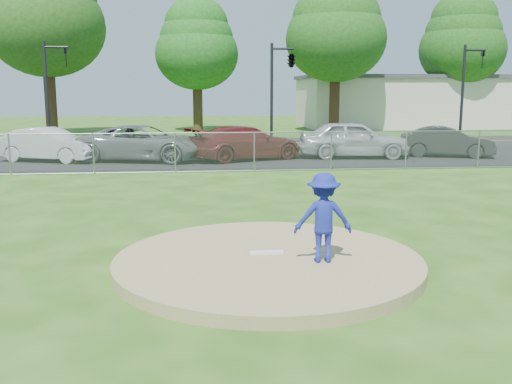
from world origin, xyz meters
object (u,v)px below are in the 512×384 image
tree_center (197,44)px  parked_car_pearl (354,139)px  tree_left (45,11)px  traffic_signal_left (51,85)px  traffic_signal_right (467,85)px  tree_far_right (463,39)px  parked_car_gray (143,143)px  pitcher (323,218)px  traffic_cone (74,156)px  commercial_building (398,101)px  tree_right (336,26)px  parked_car_white (49,145)px  parked_car_darkred (246,143)px  traffic_signal_center (289,62)px  parked_car_charcoal (447,142)px

tree_center → parked_car_pearl: (7.01, -18.00, -5.60)m
tree_left → traffic_signal_left: (2.24, -9.00, -4.88)m
traffic_signal_right → parked_car_pearl: traffic_signal_right is taller
tree_far_right → parked_car_gray: size_ratio=1.91×
tree_center → pitcher: tree_center is taller
traffic_cone → parked_car_gray: (2.87, 0.53, 0.47)m
commercial_building → tree_right: size_ratio=1.41×
parked_car_white → parked_car_darkred: 8.60m
traffic_signal_left → traffic_signal_center: 12.79m
tree_center → parked_car_darkred: (2.00, -18.26, -5.70)m
parked_car_darkred → parked_car_pearl: 5.01m
tree_right → traffic_cone: bearing=-132.6°
tree_left → parked_car_darkred: size_ratio=2.41×
traffic_signal_center → pitcher: (-3.08, -22.35, -3.65)m
tree_left → tree_center: bearing=16.7°
parked_car_gray → parked_car_pearl: (9.52, 0.19, 0.08)m
tree_right → tree_far_right: 11.42m
tree_left → tree_far_right: tree_left is taller
tree_right → tree_far_right: (11.00, 3.00, -0.59)m
commercial_building → traffic_cone: (-22.38, -22.72, -1.84)m
traffic_signal_center → commercial_building: bearing=53.1°
pitcher → parked_car_pearl: 17.13m
traffic_signal_right → parked_car_charcoal: traffic_signal_right is taller
tree_far_right → pitcher: tree_far_right is taller
traffic_signal_center → traffic_cone: size_ratio=8.98×
tree_far_right → traffic_signal_left: bearing=-155.7°
traffic_signal_left → parked_car_pearl: traffic_signal_left is taller
tree_center → parked_car_charcoal: size_ratio=2.32×
parked_car_darkred → parked_car_charcoal: 9.46m
tree_left → parked_car_darkred: (12.00, -15.26, -7.48)m
parked_car_charcoal → pitcher: bearing=168.9°
parked_car_gray → traffic_signal_right: bearing=-56.9°
pitcher → parked_car_pearl: size_ratio=0.30×
tree_center → traffic_signal_left: 14.63m
traffic_signal_center → parked_car_darkred: 7.92m
traffic_signal_right → parked_car_pearl: (-8.23, -6.00, -2.49)m
traffic_signal_center → parked_car_gray: bearing=-140.4°
pitcher → parked_car_white: (-8.48, 16.41, -0.22)m
commercial_building → parked_car_gray: (-19.51, -22.20, -1.37)m
tree_left → traffic_signal_right: size_ratio=2.24×
tree_center → pitcher: bearing=-86.8°
parked_car_pearl → parked_car_charcoal: parked_car_pearl is taller
tree_left → parked_car_pearl: bearing=-41.4°
tree_left → tree_center: (10.00, 3.00, -1.77)m
commercial_building → tree_far_right: tree_far_right is taller
pitcher → parked_car_gray: bearing=-70.8°
parked_car_gray → parked_car_pearl: 9.52m
commercial_building → parked_car_white: 32.25m
traffic_signal_center → tree_center: bearing=112.5°
tree_left → tree_far_right: 31.28m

